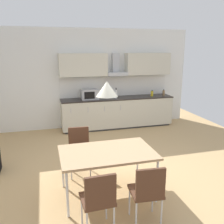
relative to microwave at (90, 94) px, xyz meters
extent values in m
cube|color=tan|center=(-0.09, -2.69, -1.04)|extent=(7.98, 9.00, 0.02)
cube|color=white|center=(-0.09, 0.36, 0.39)|extent=(6.38, 0.10, 2.85)
cube|color=#333333|center=(0.82, 0.00, -1.01)|extent=(3.14, 0.56, 0.05)
cube|color=beige|center=(0.82, 0.00, -0.58)|extent=(3.28, 0.61, 0.81)
cube|color=#282321|center=(0.82, 0.00, -0.16)|extent=(3.30, 0.63, 0.03)
cube|color=silver|center=(-0.58, -0.32, -0.37)|extent=(0.01, 0.01, 0.14)
cube|color=silver|center=(-0.11, -0.32, -0.37)|extent=(0.01, 0.01, 0.14)
cube|color=silver|center=(0.35, -0.32, -0.37)|extent=(0.01, 0.01, 0.14)
cube|color=silver|center=(0.82, -0.32, -0.37)|extent=(0.01, 0.01, 0.14)
cube|color=silver|center=(0.82, 0.29, 0.15)|extent=(3.28, 0.02, 0.59)
cube|color=beige|center=(-0.15, 0.14, 0.81)|extent=(1.34, 0.34, 0.63)
cube|color=beige|center=(1.79, 0.14, 0.81)|extent=(1.34, 0.34, 0.63)
cube|color=#B7BABF|center=(0.82, 0.12, 0.55)|extent=(0.59, 0.40, 0.10)
cube|color=#B7BABF|center=(0.82, 0.23, 0.84)|extent=(0.20, 0.16, 0.58)
cube|color=#ADADB2|center=(0.00, 0.00, 0.00)|extent=(0.48, 0.34, 0.28)
cube|color=black|center=(-0.04, -0.17, 0.00)|extent=(0.29, 0.01, 0.20)
cylinder|color=white|center=(0.76, -0.04, -0.02)|extent=(0.07, 0.07, 0.24)
cylinder|color=black|center=(0.76, -0.04, 0.13)|extent=(0.03, 0.03, 0.05)
cylinder|color=yellow|center=(1.90, -0.03, -0.07)|extent=(0.08, 0.08, 0.15)
cylinder|color=black|center=(1.90, -0.03, 0.03)|extent=(0.03, 0.03, 0.03)
cylinder|color=brown|center=(2.28, -0.04, -0.06)|extent=(0.07, 0.07, 0.15)
cylinder|color=black|center=(2.28, -0.04, 0.03)|extent=(0.03, 0.03, 0.03)
cube|color=tan|center=(-0.35, -3.39, -0.31)|extent=(1.46, 0.93, 0.04)
cylinder|color=silver|center=(-1.02, -3.79, -0.68)|extent=(0.04, 0.04, 0.71)
cylinder|color=silver|center=(0.31, -3.79, -0.68)|extent=(0.04, 0.04, 0.71)
cylinder|color=silver|center=(-1.02, -2.98, -0.68)|extent=(0.04, 0.04, 0.71)
cylinder|color=silver|center=(0.31, -2.98, -0.68)|extent=(0.04, 0.04, 0.71)
cube|color=#4C2D1E|center=(-0.68, -2.62, -0.58)|extent=(0.43, 0.43, 0.04)
cube|color=#4C2D1E|center=(-0.67, -2.44, -0.36)|extent=(0.38, 0.06, 0.40)
cylinder|color=silver|center=(-0.52, -2.80, -0.82)|extent=(0.02, 0.02, 0.43)
cylinder|color=silver|center=(-0.86, -2.78, -0.82)|extent=(0.02, 0.02, 0.43)
cylinder|color=silver|center=(-0.50, -2.46, -0.82)|extent=(0.02, 0.02, 0.43)
cylinder|color=silver|center=(-0.84, -2.44, -0.82)|extent=(0.02, 0.02, 0.43)
cube|color=#4C2D1E|center=(-0.68, -4.15, -0.58)|extent=(0.42, 0.42, 0.04)
cube|color=#4C2D1E|center=(-0.67, -4.33, -0.36)|extent=(0.38, 0.06, 0.40)
cylinder|color=silver|center=(-0.86, -3.99, -0.82)|extent=(0.02, 0.02, 0.43)
cylinder|color=silver|center=(-0.52, -3.98, -0.82)|extent=(0.02, 0.02, 0.43)
cylinder|color=silver|center=(-0.51, -4.32, -0.82)|extent=(0.02, 0.02, 0.43)
cube|color=#4C2D1E|center=(-0.03, -4.15, -0.58)|extent=(0.43, 0.43, 0.04)
cube|color=#4C2D1E|center=(-0.04, -4.33, -0.36)|extent=(0.38, 0.07, 0.40)
cylinder|color=silver|center=(-0.18, -3.97, -0.82)|extent=(0.02, 0.02, 0.43)
cylinder|color=silver|center=(0.16, -4.00, -0.82)|extent=(0.02, 0.02, 0.43)
cylinder|color=silver|center=(-0.21, -4.31, -0.82)|extent=(0.02, 0.02, 0.43)
cylinder|color=silver|center=(0.13, -4.34, -0.82)|extent=(0.02, 0.02, 0.43)
cone|color=silver|center=(-0.35, -3.39, 0.69)|extent=(0.32, 0.32, 0.22)
camera|label=1|loc=(-1.23, -6.87, 1.26)|focal=40.00mm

